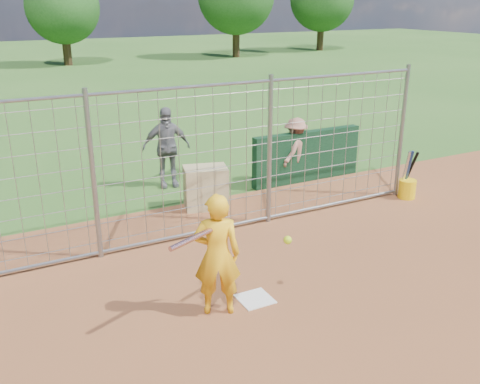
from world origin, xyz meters
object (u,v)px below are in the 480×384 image
equipment_bin (206,188)px  batter (217,255)px  bystander_b (166,147)px  bystander_c (295,150)px  bucket_with_bats (407,186)px

equipment_bin → batter: bearing=-96.5°
bystander_b → batter: bearing=-93.7°
batter → equipment_bin: batter is taller
batter → bystander_b: size_ratio=0.94×
batter → equipment_bin: bearing=-89.3°
bystander_b → bystander_c: bystander_b is taller
batter → bystander_b: bystander_b is taller
batter → bystander_c: (3.69, 3.88, -0.10)m
bystander_b → bucket_with_bats: (3.97, -2.90, -0.60)m
bystander_b → bystander_c: bearing=-11.9°
bucket_with_bats → equipment_bin: bearing=159.7°
equipment_bin → bucket_with_bats: size_ratio=0.82×
batter → equipment_bin: size_ratio=2.00×
batter → equipment_bin: (1.36, 3.37, -0.40)m
bucket_with_bats → bystander_b: bearing=143.9°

